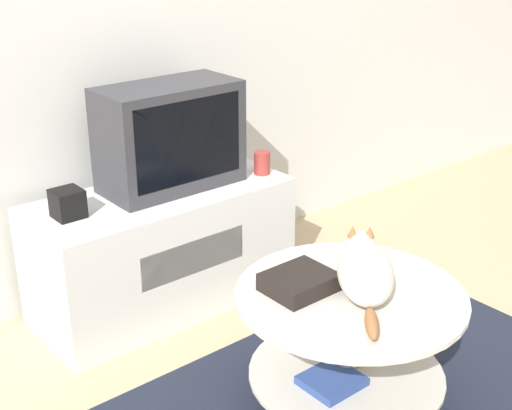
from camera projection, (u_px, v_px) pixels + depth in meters
The scene contains 8 objects.
rug at pixel (338, 410), 2.42m from camera, with size 1.96×1.07×0.02m.
tv_stand at pixel (163, 249), 3.01m from camera, with size 1.09×0.47×0.51m.
tv at pixel (170, 136), 2.90m from camera, with size 0.57×0.29×0.43m.
speaker at pixel (68, 204), 2.66m from camera, with size 0.11×0.11×0.11m.
mug at pixel (262, 163), 3.10m from camera, with size 0.07×0.07×0.10m.
coffee_table at pixel (348, 334), 2.36m from camera, with size 0.75×0.75×0.42m.
dvd_box at pixel (299, 282), 2.31m from camera, with size 0.21×0.18×0.06m.
cat at pixel (365, 270), 2.30m from camera, with size 0.44×0.47×0.14m.
Camera 1 is at (-1.47, -1.33, 1.59)m, focal length 50.00 mm.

